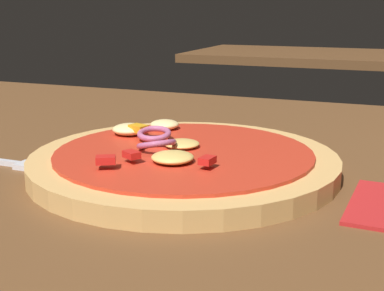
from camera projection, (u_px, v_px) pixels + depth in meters
The scene contains 3 objects.
dining_table at pixel (228, 186), 0.50m from camera, with size 1.31×0.82×0.03m.
pizza at pixel (183, 161), 0.50m from camera, with size 0.28×0.28×0.03m.
background_table at pixel (314, 56), 1.76m from camera, with size 0.79×0.46×0.03m.
Camera 1 is at (0.15, -0.45, 0.18)m, focal length 50.42 mm.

